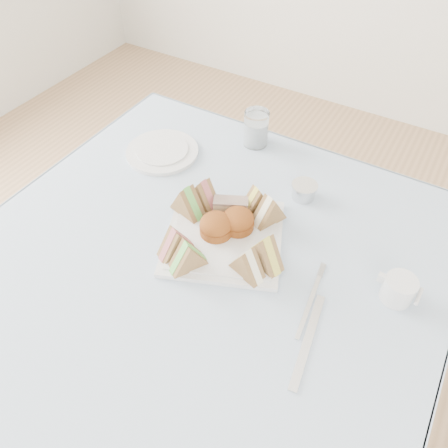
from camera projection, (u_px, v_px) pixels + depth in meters
The scene contains 21 objects.
floor at pixel (208, 397), 1.49m from camera, with size 4.00×4.00×0.00m, color #9E7751.
table at pixel (205, 344), 1.22m from camera, with size 0.90×0.90×0.74m, color brown.
tablecloth at pixel (199, 261), 0.95m from camera, with size 1.02×1.02×0.01m, color silver.
serving_plate at pixel (224, 237), 0.98m from camera, with size 0.26×0.26×0.01m, color silver.
sandwich_fl_a at pixel (176, 241), 0.92m from camera, with size 0.08×0.04×0.07m, color #A37D44, non-canonical shape.
sandwich_fl_b at pixel (188, 254), 0.89m from camera, with size 0.08×0.04×0.07m, color #A37D44, non-canonical shape.
sandwich_fr_a at pixel (265, 250), 0.90m from camera, with size 0.09×0.04×0.08m, color #A37D44, non-canonical shape.
sandwich_fr_b at pixel (247, 262), 0.88m from camera, with size 0.08×0.04×0.07m, color #A37D44, non-canonical shape.
sandwich_bl_a at pixel (187, 200), 1.00m from camera, with size 0.09×0.04×0.08m, color #A37D44, non-canonical shape.
sandwich_bl_b at pixel (204, 193), 1.02m from camera, with size 0.08×0.04×0.07m, color #A37D44, non-canonical shape.
sandwich_br_a at pixel (269, 209), 0.98m from camera, with size 0.08×0.04×0.07m, color #A37D44, non-canonical shape.
sandwich_br_b at pixel (256, 199), 1.01m from camera, with size 0.08×0.04×0.07m, color #A37D44, non-canonical shape.
scone_left at pixel (216, 226), 0.97m from camera, with size 0.07×0.07×0.05m, color brown.
scone_right at pixel (238, 221), 0.98m from camera, with size 0.07×0.07×0.05m, color brown.
pastry_slice at pixel (231, 206), 1.02m from camera, with size 0.08×0.03×0.04m, color beige.
side_plate at pixel (162, 152), 1.20m from camera, with size 0.20×0.20×0.01m, color silver.
water_glass at pixel (256, 128), 1.20m from camera, with size 0.07×0.07×0.10m, color white.
tea_strainer at pixel (304, 192), 1.07m from camera, with size 0.06×0.06×0.04m, color silver.
knife at pixel (308, 340), 0.81m from camera, with size 0.02×0.21×0.00m, color silver.
fork at pixel (309, 306), 0.86m from camera, with size 0.01×0.16×0.00m, color silver.
creamer_jug at pixel (399, 289), 0.86m from camera, with size 0.06×0.06×0.06m, color silver.
Camera 1 is at (0.35, -0.48, 1.49)m, focal length 35.00 mm.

